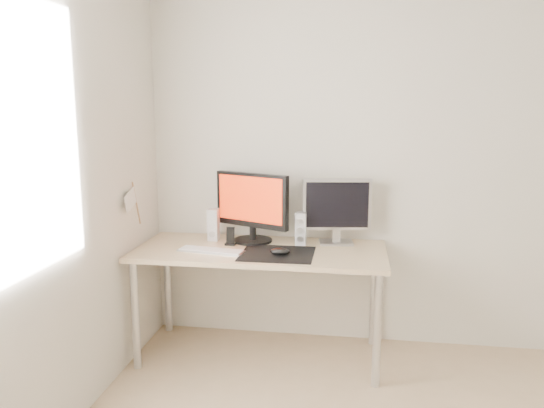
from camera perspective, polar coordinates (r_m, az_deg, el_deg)
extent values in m
plane|color=silver|center=(3.65, 14.33, 4.15)|extent=(3.50, 0.00, 3.50)
cube|color=black|center=(3.29, 0.58, -5.37)|extent=(0.45, 0.40, 0.00)
ellipsoid|color=black|center=(3.26, 0.85, -5.13)|extent=(0.12, 0.07, 0.04)
cube|color=#D1B587|center=(3.42, -1.27, -5.08)|extent=(1.60, 0.70, 0.03)
cylinder|color=silver|center=(3.47, -14.47, -11.51)|extent=(0.05, 0.05, 0.70)
cylinder|color=silver|center=(3.22, 11.25, -13.18)|extent=(0.05, 0.05, 0.70)
cylinder|color=silver|center=(3.98, -11.17, -8.52)|extent=(0.05, 0.05, 0.70)
cylinder|color=silver|center=(3.76, 10.90, -9.66)|extent=(0.05, 0.05, 0.70)
cylinder|color=black|center=(3.59, -2.07, -3.92)|extent=(0.34, 0.34, 0.02)
cylinder|color=black|center=(3.58, -2.08, -2.86)|extent=(0.06, 0.06, 0.12)
cube|color=black|center=(3.53, -2.18, 0.42)|extent=(0.52, 0.26, 0.36)
cube|color=#E6500C|center=(3.51, -2.41, 0.53)|extent=(0.46, 0.21, 0.30)
cube|color=#B5B5B7|center=(3.57, 6.90, -4.11)|extent=(0.24, 0.19, 0.01)
cube|color=#B4B3B6|center=(3.55, 6.92, -3.22)|extent=(0.05, 0.05, 0.10)
cube|color=#B8B8BA|center=(3.51, 6.99, -0.04)|extent=(0.45, 0.10, 0.34)
cube|color=black|center=(3.49, 7.03, -0.11)|extent=(0.41, 0.06, 0.30)
cube|color=silver|center=(3.63, -6.31, -2.21)|extent=(0.07, 0.08, 0.22)
cylinder|color=#AEAEB0|center=(3.60, -6.47, -3.27)|extent=(0.04, 0.01, 0.04)
cylinder|color=silver|center=(3.59, -6.49, -2.36)|extent=(0.04, 0.01, 0.04)
cylinder|color=silver|center=(3.58, -6.51, -1.43)|extent=(0.04, 0.01, 0.04)
cube|color=silver|center=(3.49, 3.11, -2.68)|extent=(0.07, 0.08, 0.22)
cylinder|color=#A9A9AB|center=(3.46, 3.03, -3.78)|extent=(0.04, 0.01, 0.04)
cylinder|color=#BBBBBD|center=(3.45, 3.04, -2.83)|extent=(0.04, 0.01, 0.04)
cylinder|color=silver|center=(3.43, 3.05, -1.87)|extent=(0.04, 0.01, 0.04)
cube|color=#A8A8AA|center=(3.36, -6.57, -5.04)|extent=(0.43, 0.18, 0.01)
cube|color=white|center=(3.36, -6.57, -4.90)|extent=(0.41, 0.16, 0.01)
cube|color=black|center=(3.51, -4.48, -4.29)|extent=(0.07, 0.06, 0.01)
cube|color=black|center=(3.50, -4.49, -3.33)|extent=(0.05, 0.02, 0.11)
cylinder|color=#A57F54|center=(3.50, -14.38, 0.08)|extent=(0.01, 0.10, 0.29)
cube|color=white|center=(3.41, -14.97, 0.47)|extent=(0.00, 0.19, 0.15)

